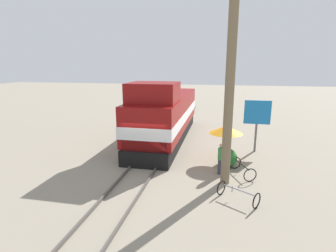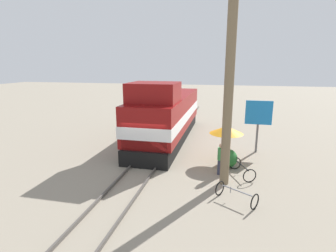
% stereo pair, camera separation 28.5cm
% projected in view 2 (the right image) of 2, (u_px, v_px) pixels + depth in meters
% --- Properties ---
extents(ground_plane, '(120.00, 120.00, 0.00)m').
position_uv_depth(ground_plane, '(149.00, 161.00, 15.59)').
color(ground_plane, gray).
extents(rail_near, '(0.08, 40.89, 0.15)m').
position_uv_depth(rail_near, '(138.00, 159.00, 15.72)').
color(rail_near, '#4C4742').
rests_on(rail_near, ground_plane).
extents(rail_far, '(0.08, 40.89, 0.15)m').
position_uv_depth(rail_far, '(161.00, 161.00, 15.42)').
color(rail_far, '#4C4742').
rests_on(rail_far, ground_plane).
extents(locomotive, '(3.12, 12.33, 4.54)m').
position_uv_depth(locomotive, '(166.00, 116.00, 19.42)').
color(locomotive, black).
rests_on(locomotive, ground_plane).
extents(utility_pole, '(1.80, 0.43, 11.66)m').
position_uv_depth(utility_pole, '(230.00, 58.00, 11.32)').
color(utility_pole, '#726047').
rests_on(utility_pole, ground_plane).
extents(vendor_umbrella, '(1.93, 1.93, 2.15)m').
position_uv_depth(vendor_umbrella, '(226.00, 130.00, 15.03)').
color(vendor_umbrella, '#4C4C4C').
rests_on(vendor_umbrella, ground_plane).
extents(billboard_sign, '(1.65, 0.12, 3.38)m').
position_uv_depth(billboard_sign, '(259.00, 116.00, 16.64)').
color(billboard_sign, '#595959').
rests_on(billboard_sign, ground_plane).
extents(shrub_cluster, '(1.03, 1.03, 1.03)m').
position_uv_depth(shrub_cluster, '(228.00, 158.00, 14.55)').
color(shrub_cluster, '#236028').
rests_on(shrub_cluster, ground_plane).
extents(person_bystander, '(0.34, 0.34, 1.67)m').
position_uv_depth(person_bystander, '(221.00, 158.00, 13.48)').
color(person_bystander, '#2D3347').
rests_on(person_bystander, ground_plane).
extents(bicycle, '(1.30, 1.86, 0.69)m').
position_uv_depth(bicycle, '(242.00, 169.00, 13.47)').
color(bicycle, black).
rests_on(bicycle, ground_plane).
extents(bicycle_spare, '(1.77, 1.45, 0.66)m').
position_uv_depth(bicycle_spare, '(236.00, 194.00, 10.87)').
color(bicycle_spare, black).
rests_on(bicycle_spare, ground_plane).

